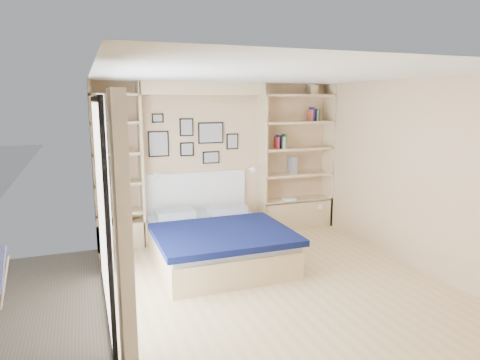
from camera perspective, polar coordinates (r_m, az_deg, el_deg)
name	(u,v)px	position (r m, az deg, el deg)	size (l,w,h in m)	color
ground	(276,284)	(5.41, 4.81, -13.67)	(4.50, 4.50, 0.00)	#DBBC80
room_shell	(210,179)	(6.33, -4.09, 0.15)	(4.50, 4.50, 4.50)	tan
bed	(215,241)	(6.07, -3.31, -8.08)	(1.76, 2.29, 1.07)	#DBBF85
photo_gallery	(193,139)	(6.91, -6.32, 5.41)	(1.48, 0.02, 0.82)	black
reading_lamps	(206,172)	(6.80, -4.53, 1.07)	(1.92, 0.12, 0.15)	silver
shelf_decor	(281,133)	(7.27, 5.55, 6.26)	(3.44, 0.23, 2.03)	#A51E1E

